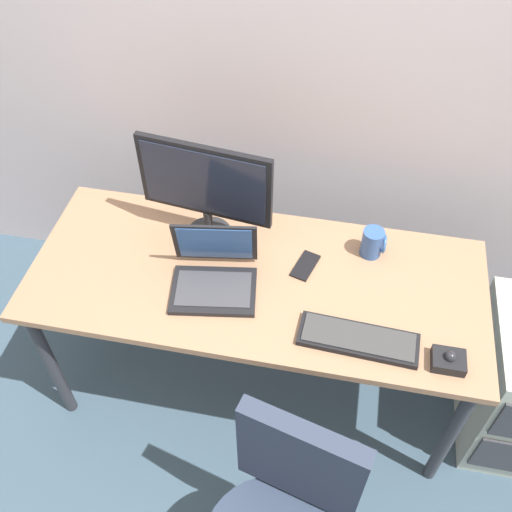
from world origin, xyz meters
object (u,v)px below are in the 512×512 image
at_px(trackball_mouse, 449,360).
at_px(coffee_mug, 373,243).
at_px(monitor_main, 205,187).
at_px(laptop, 214,273).
at_px(keyboard, 358,339).
at_px(cell_phone, 305,266).

bearing_deg(trackball_mouse, coffee_mug, 121.66).
distance_m(monitor_main, laptop, 0.32).
relative_size(keyboard, trackball_mouse, 3.79).
bearing_deg(laptop, coffee_mug, 24.88).
relative_size(coffee_mug, cell_phone, 0.84).
bearing_deg(coffee_mug, keyboard, -92.48).
distance_m(monitor_main, keyboard, 0.78).
bearing_deg(trackball_mouse, cell_phone, 147.22).
relative_size(trackball_mouse, coffee_mug, 0.93).
bearing_deg(coffee_mug, cell_phone, -153.92).
relative_size(keyboard, cell_phone, 2.93).
distance_m(monitor_main, trackball_mouse, 1.05).
bearing_deg(coffee_mug, monitor_main, -178.09).
bearing_deg(monitor_main, coffee_mug, 1.91).
xyz_separation_m(laptop, coffee_mug, (0.56, 0.26, 0.01)).
height_order(trackball_mouse, coffee_mug, coffee_mug).
distance_m(keyboard, trackball_mouse, 0.30).
relative_size(keyboard, coffee_mug, 3.51).
bearing_deg(keyboard, laptop, 163.60).
height_order(laptop, coffee_mug, laptop).
bearing_deg(trackball_mouse, keyboard, 173.62).
height_order(laptop, cell_phone, laptop).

